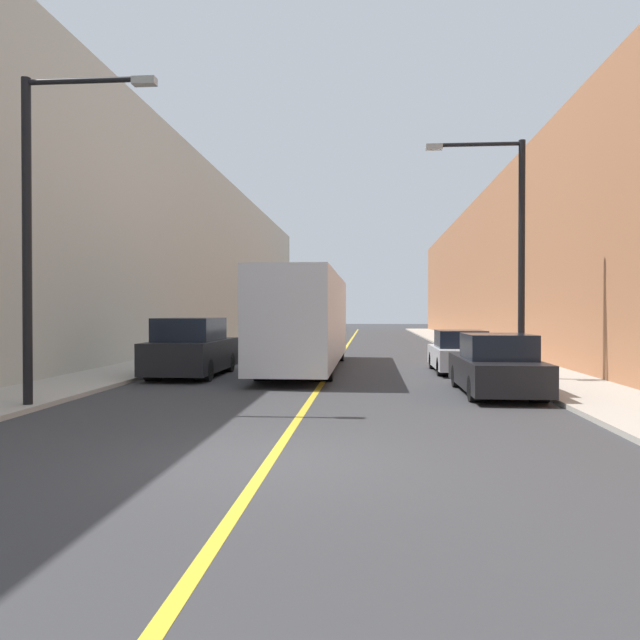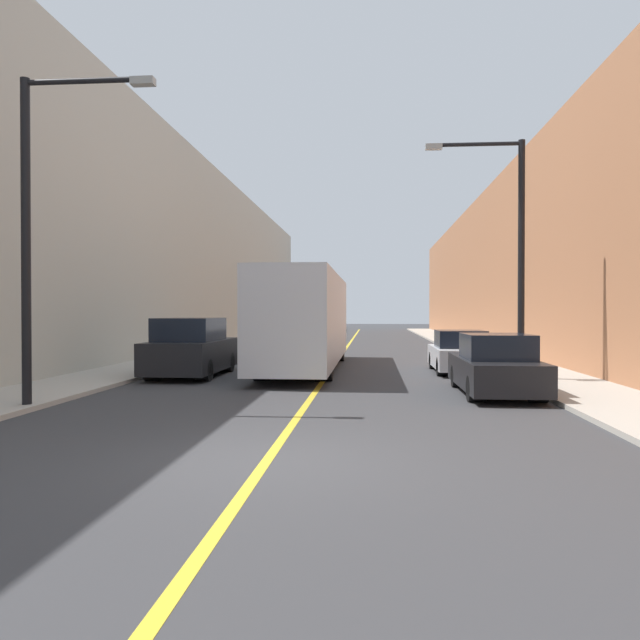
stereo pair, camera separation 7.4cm
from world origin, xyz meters
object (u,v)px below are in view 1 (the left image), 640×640
(bus, at_px, (307,319))
(street_lamp_left, at_px, (40,215))
(car_right_mid, at_px, (460,353))
(parked_suv_left, at_px, (192,349))
(street_lamp_right, at_px, (512,240))
(car_right_near, at_px, (496,367))

(bus, xyz_separation_m, street_lamp_left, (-4.74, -9.92, 2.35))
(car_right_mid, bearing_deg, parked_suv_left, -167.43)
(car_right_mid, xyz_separation_m, street_lamp_right, (1.14, -2.79, 3.59))
(street_lamp_left, bearing_deg, car_right_mid, 41.67)
(car_right_mid, bearing_deg, bus, 171.03)
(car_right_near, bearing_deg, street_lamp_left, -162.17)
(car_right_near, height_order, street_lamp_left, street_lamp_left)
(bus, bearing_deg, parked_suv_left, -140.75)
(parked_suv_left, relative_size, car_right_mid, 1.15)
(bus, height_order, car_right_near, bus)
(street_lamp_left, bearing_deg, street_lamp_right, 28.99)
(bus, xyz_separation_m, street_lamp_right, (6.58, -3.65, 2.42))
(bus, relative_size, street_lamp_right, 1.76)
(parked_suv_left, xyz_separation_m, car_right_near, (9.02, -3.77, -0.19))
(car_right_mid, bearing_deg, street_lamp_left, -138.33)
(street_lamp_right, bearing_deg, street_lamp_left, -151.01)
(bus, relative_size, street_lamp_left, 1.79)
(car_right_near, relative_size, street_lamp_right, 0.65)
(bus, relative_size, car_right_near, 2.72)
(car_right_near, relative_size, street_lamp_left, 0.66)
(bus, relative_size, car_right_mid, 2.98)
(car_right_near, bearing_deg, parked_suv_left, 157.34)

